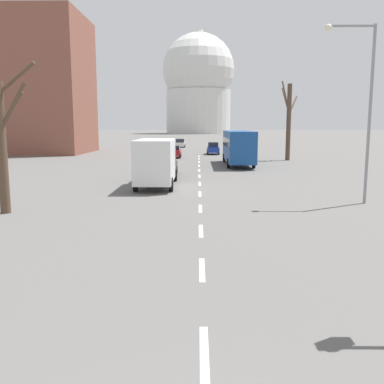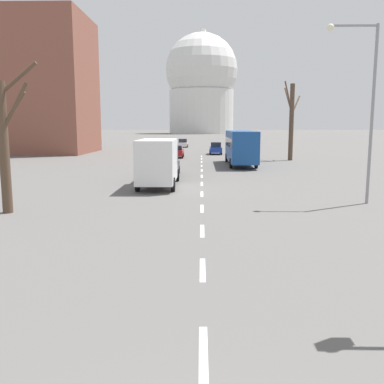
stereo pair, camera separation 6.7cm
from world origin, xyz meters
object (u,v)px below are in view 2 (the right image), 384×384
Objects in this scene: sedan_far_left at (216,148)px; delivery_truck at (159,161)px; sedan_near_right at (183,143)px; city_bus at (241,145)px; sedan_mid_centre at (167,165)px; sedan_near_left at (177,152)px; street_lamp_right at (364,96)px.

sedan_far_left is 0.58× the size of delivery_truck.
city_bus is (7.45, -36.28, 1.27)m from sedan_near_right.
sedan_mid_centre reaches higher than sedan_near_right.
delivery_truck is (0.58, -51.84, 0.92)m from sedan_near_right.
sedan_near_left is 25.67m from delivery_truck.
sedan_near_right is at bearing 90.67° from sedan_near_left.
street_lamp_right is 17.40m from sedan_mid_centre.
sedan_mid_centre is at bearing -100.64° from sedan_far_left.
sedan_far_left is 16.81m from city_bus.
sedan_mid_centre is 0.39× the size of city_bus.
street_lamp_right reaches higher than delivery_truck.
sedan_near_right is 0.61× the size of delivery_truck.
street_lamp_right is 0.83× the size of city_bus.
sedan_near_left is 19.11m from sedan_mid_centre.
sedan_near_left is at bearing 125.28° from city_bus.
sedan_near_left is 0.98× the size of sedan_far_left.
sedan_mid_centre is 11.36m from city_bus.
sedan_far_left is at bearing -74.47° from sedan_near_right.
street_lamp_right is at bearing -70.30° from sedan_near_left.
sedan_far_left is at bearing 96.82° from city_bus.
sedan_far_left reaches higher than sedan_mid_centre.
street_lamp_right is 59.26m from sedan_near_right.
sedan_mid_centre is at bearing -89.19° from sedan_near_right.
sedan_near_right is 37.06m from city_bus.
delivery_truck is at bearing -113.81° from city_bus.
sedan_far_left is (5.15, 6.56, 0.07)m from sedan_near_left.
sedan_near_left is 0.96× the size of sedan_mid_centre.
delivery_truck reaches higher than sedan_mid_centre.
sedan_near_left is at bearing 91.00° from sedan_mid_centre.
delivery_truck is at bearing -90.50° from sedan_mid_centre.
sedan_near_right is 20.38m from sedan_far_left.
street_lamp_right is 2.05× the size of sedan_near_right.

